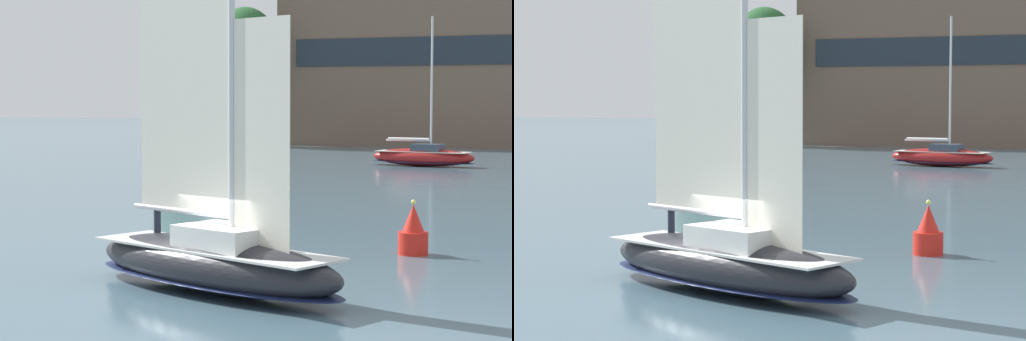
# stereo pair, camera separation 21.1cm
# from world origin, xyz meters

# --- Properties ---
(ground_plane) EXTENTS (400.00, 400.00, 0.00)m
(ground_plane) POSITION_xyz_m (0.00, 0.00, 0.00)
(ground_plane) COLOR slate
(waterfront_building) EXTENTS (45.90, 17.78, 18.70)m
(waterfront_building) POSITION_xyz_m (-5.12, 86.01, 9.39)
(waterfront_building) COLOR brown
(waterfront_building) RESTS_ON ground
(tree_shore_left) EXTENTS (6.17, 6.17, 12.70)m
(tree_shore_left) POSITION_xyz_m (-38.45, 76.27, 8.89)
(tree_shore_left) COLOR brown
(tree_shore_left) RESTS_ON ground
(tree_shore_center) EXTENTS (7.19, 7.19, 14.79)m
(tree_shore_center) POSITION_xyz_m (-30.22, 75.32, 10.36)
(tree_shore_center) COLOR brown
(tree_shore_center) RESTS_ON ground
(sailboat_main) EXTENTS (8.93, 5.45, 11.89)m
(sailboat_main) POSITION_xyz_m (0.01, -0.00, 0.96)
(sailboat_main) COLOR #232328
(sailboat_main) RESTS_ON ground
(sailboat_moored_near_marina) EXTENTS (8.33, 3.50, 11.11)m
(sailboat_moored_near_marina) POSITION_xyz_m (-5.40, 50.09, 0.75)
(sailboat_moored_near_marina) COLOR maroon
(sailboat_moored_near_marina) RESTS_ON ground
(channel_buoy) EXTENTS (0.98, 0.98, 1.80)m
(channel_buoy) POSITION_xyz_m (3.45, 8.14, 0.71)
(channel_buoy) COLOR red
(channel_buoy) RESTS_ON ground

